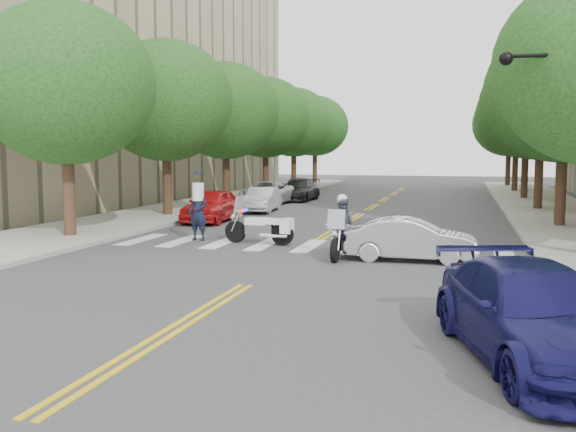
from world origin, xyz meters
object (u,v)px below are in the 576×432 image
at_px(motorcycle_police, 342,229).
at_px(convertible, 411,240).
at_px(officer_standing, 198,213).
at_px(motorcycle_parked, 265,228).
at_px(sedan_blue, 535,314).

bearing_deg(motorcycle_police, convertible, -179.37).
relative_size(motorcycle_police, officer_standing, 1.19).
bearing_deg(motorcycle_parked, convertible, -104.48).
distance_m(motorcycle_police, officer_standing, 6.07).
xyz_separation_m(officer_standing, sedan_blue, (10.14, -10.97, -0.25)).
relative_size(convertible, sedan_blue, 0.74).
height_order(motorcycle_police, motorcycle_parked, motorcycle_police).
distance_m(motorcycle_police, sedan_blue, 9.78).
xyz_separation_m(motorcycle_police, convertible, (2.04, -0.06, -0.23)).
height_order(convertible, sedan_blue, sedan_blue).
bearing_deg(convertible, sedan_blue, -164.55).
height_order(officer_standing, convertible, officer_standing).
bearing_deg(convertible, motorcycle_police, 87.78).
height_order(motorcycle_parked, sedan_blue, motorcycle_parked).
distance_m(motorcycle_parked, officer_standing, 2.60).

